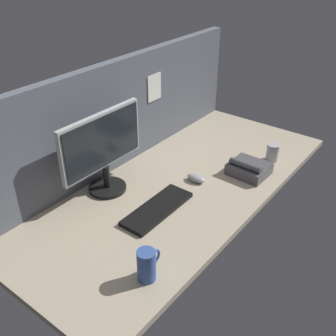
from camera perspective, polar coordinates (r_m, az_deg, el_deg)
The scene contains 8 objects.
ground_plane at distance 197.95cm, azimuth 1.54°, elevation -2.67°, with size 180.00×80.00×3.00cm, color tan.
cubicle_wall_back at distance 205.55cm, azimuth -6.86°, elevation 7.71°, with size 180.00×5.50×55.22cm.
monitor at distance 184.45cm, azimuth -9.27°, elevation 2.76°, with size 47.15×18.00×39.27cm.
keyboard at distance 179.04cm, azimuth -1.53°, elevation -5.82°, with size 37.00×13.00×2.00cm, color black.
mouse at distance 198.86cm, azimuth 4.03°, elevation -1.46°, with size 5.60×9.60×3.40cm, color #99999E.
mug_steel at distance 222.27cm, azimuth 14.71°, elevation 2.18°, with size 6.77×6.77×9.44cm.
mug_ceramic_blue at distance 145.41cm, azimuth -3.02°, elevation -13.63°, with size 10.90×6.83×12.60cm.
desk_phone at distance 207.43cm, azimuth 11.44°, elevation -0.09°, with size 17.35×19.32×8.80cm.
Camera 1 is at (-133.25, -96.32, 108.73)cm, focal length 42.71 mm.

